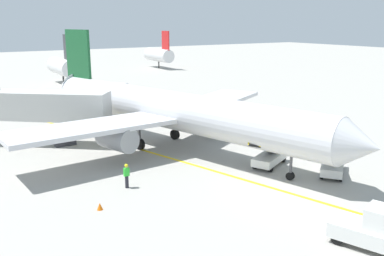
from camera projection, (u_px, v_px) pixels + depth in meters
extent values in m
plane|color=#9E9B93|center=(281.00, 197.00, 27.17)|extent=(300.00, 300.00, 0.00)
cube|color=yellow|center=(228.00, 175.00, 31.04)|extent=(22.21, 77.02, 0.01)
cylinder|color=silver|center=(174.00, 110.00, 36.74)|extent=(11.39, 29.76, 3.30)
cone|color=silver|center=(361.00, 146.00, 26.27)|extent=(3.77, 3.19, 3.23)
cone|color=silver|center=(68.00, 87.00, 47.24)|extent=(3.78, 3.55, 3.14)
cube|color=silver|center=(214.00, 101.00, 43.22)|extent=(13.55, 9.97, 0.36)
cylinder|color=gray|center=(212.00, 114.00, 41.63)|extent=(2.70, 3.60, 1.90)
cube|color=silver|center=(91.00, 128.00, 32.39)|extent=(13.27, 5.27, 0.36)
cylinder|color=gray|center=(117.00, 138.00, 33.18)|extent=(2.70, 3.60, 1.90)
cube|color=#19592D|center=(78.00, 55.00, 44.80)|extent=(1.37, 3.92, 5.20)
cube|color=silver|center=(105.00, 86.00, 47.60)|extent=(5.65, 4.12, 0.24)
cube|color=silver|center=(57.00, 93.00, 43.26)|extent=(5.45, 2.89, 0.24)
cylinder|color=#4C4C51|center=(291.00, 159.00, 29.77)|extent=(0.20, 0.20, 3.12)
cylinder|color=black|center=(290.00, 176.00, 30.08)|extent=(0.49, 0.63, 0.56)
cylinder|color=#4C4C51|center=(175.00, 123.00, 40.08)|extent=(0.20, 0.20, 3.12)
cylinder|color=black|center=(175.00, 134.00, 40.35)|extent=(0.60, 1.02, 0.96)
cylinder|color=#4C4C51|center=(140.00, 132.00, 36.90)|extent=(0.20, 0.20, 3.12)
cylinder|color=black|center=(140.00, 144.00, 37.17)|extent=(0.60, 1.02, 0.96)
cube|color=black|center=(331.00, 135.00, 27.48)|extent=(2.97, 1.73, 0.60)
cube|color=beige|center=(42.00, 105.00, 38.09)|extent=(10.94, 9.60, 2.50)
cylinder|color=#59595B|center=(64.00, 132.00, 38.47)|extent=(0.56, 0.56, 2.35)
cube|color=#333338|center=(64.00, 142.00, 38.70)|extent=(1.80, 1.40, 0.50)
cube|color=silver|center=(369.00, 233.00, 21.10)|extent=(2.98, 4.03, 0.80)
cube|color=silver|center=(384.00, 219.00, 20.49)|extent=(1.97, 2.03, 1.10)
cylinder|color=black|center=(348.00, 227.00, 22.57)|extent=(0.41, 0.64, 0.60)
cylinder|color=black|center=(337.00, 239.00, 21.35)|extent=(0.41, 0.64, 0.60)
cube|color=silver|center=(327.00, 143.00, 37.04)|extent=(2.65, 1.85, 0.70)
cube|color=silver|center=(324.00, 133.00, 36.69)|extent=(1.30, 1.27, 1.10)
cube|color=black|center=(319.00, 133.00, 36.54)|extent=(0.32, 0.96, 0.77)
cylinder|color=black|center=(323.00, 149.00, 36.36)|extent=(0.64, 0.36, 0.60)
cylinder|color=black|center=(315.00, 146.00, 37.38)|extent=(0.64, 0.36, 0.60)
cylinder|color=black|center=(339.00, 147.00, 36.86)|extent=(0.64, 0.36, 0.60)
cylinder|color=black|center=(331.00, 144.00, 37.88)|extent=(0.64, 0.36, 0.60)
cube|color=silver|center=(270.00, 158.00, 33.00)|extent=(4.08, 2.98, 0.60)
cylinder|color=black|center=(271.00, 168.00, 31.66)|extent=(0.64, 0.46, 0.60)
cylinder|color=black|center=(255.00, 165.00, 32.32)|extent=(0.64, 0.46, 0.60)
cylinder|color=black|center=(284.00, 159.00, 33.83)|extent=(0.64, 0.46, 0.60)
cylinder|color=black|center=(269.00, 156.00, 34.50)|extent=(0.64, 0.46, 0.60)
cube|color=black|center=(267.00, 148.00, 32.28)|extent=(4.90, 2.95, 1.76)
cube|color=yellow|center=(273.00, 148.00, 32.02)|extent=(4.57, 2.22, 1.84)
cube|color=yellow|center=(262.00, 146.00, 32.48)|extent=(4.57, 2.22, 1.84)
cube|color=silver|center=(333.00, 166.00, 31.15)|extent=(3.94, 3.48, 0.60)
cylinder|color=black|center=(341.00, 177.00, 29.80)|extent=(0.61, 0.54, 0.60)
cylinder|color=black|center=(322.00, 175.00, 30.24)|extent=(0.61, 0.54, 0.60)
cylinder|color=black|center=(342.00, 166.00, 32.21)|extent=(0.61, 0.54, 0.60)
cylinder|color=black|center=(325.00, 164.00, 32.65)|extent=(0.61, 0.54, 0.60)
cube|color=black|center=(333.00, 156.00, 30.37)|extent=(4.54, 3.71, 1.76)
cube|color=yellow|center=(340.00, 155.00, 30.19)|extent=(4.07, 3.07, 1.84)
cube|color=yellow|center=(327.00, 154.00, 30.50)|extent=(4.07, 3.07, 1.84)
cylinder|color=#26262D|center=(127.00, 182.00, 28.61)|extent=(0.24, 0.24, 0.85)
cube|color=green|center=(126.00, 172.00, 28.44)|extent=(0.36, 0.22, 0.56)
sphere|color=tan|center=(126.00, 166.00, 28.34)|extent=(0.20, 0.20, 0.20)
sphere|color=yellow|center=(126.00, 166.00, 28.33)|extent=(0.24, 0.24, 0.24)
cone|color=orange|center=(100.00, 206.00, 25.30)|extent=(0.36, 0.36, 0.44)
cone|color=orange|center=(348.00, 144.00, 38.24)|extent=(0.36, 0.36, 0.44)
cylinder|color=silver|center=(62.00, 67.00, 75.06)|extent=(3.00, 10.00, 3.00)
cylinder|color=#3F3F3F|center=(63.00, 80.00, 75.62)|extent=(0.30, 0.30, 1.60)
cube|color=#333338|center=(67.00, 48.00, 71.33)|extent=(0.24, 3.20, 4.40)
cylinder|color=silver|center=(159.00, 55.00, 101.13)|extent=(3.00, 10.00, 3.00)
cylinder|color=#3F3F3F|center=(159.00, 65.00, 101.69)|extent=(0.30, 0.30, 1.60)
cube|color=red|center=(166.00, 41.00, 97.41)|extent=(0.24, 3.20, 4.40)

